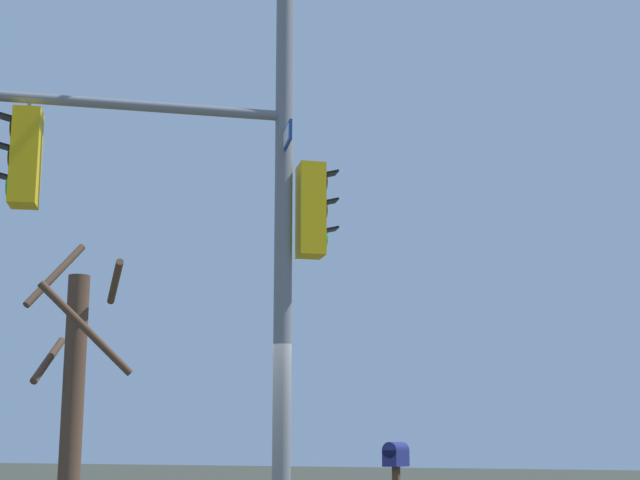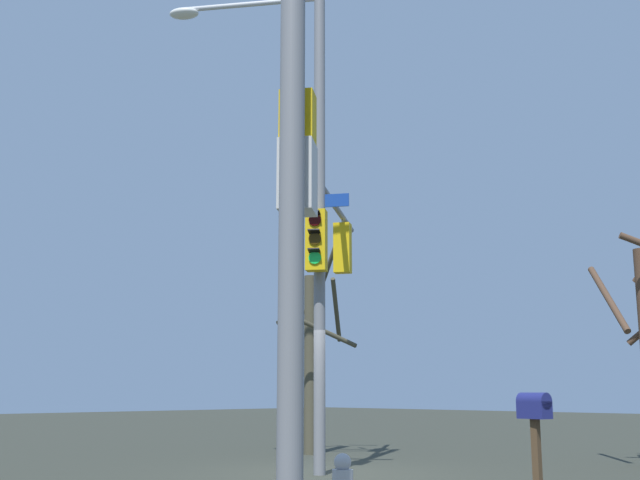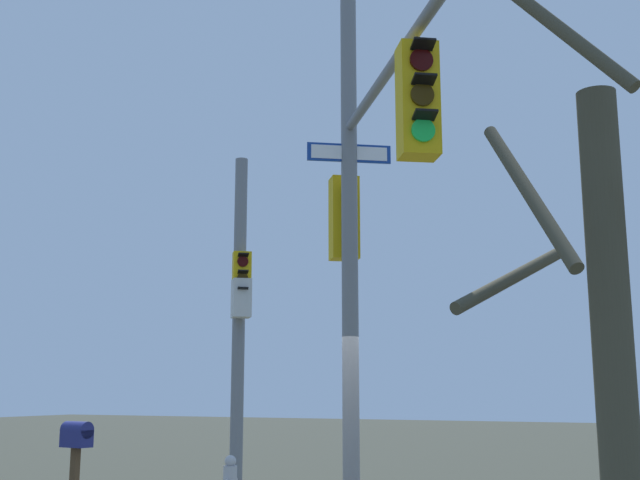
{
  "view_description": "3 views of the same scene",
  "coord_description": "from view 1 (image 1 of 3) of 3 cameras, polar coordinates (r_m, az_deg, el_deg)",
  "views": [
    {
      "loc": [
        4.9,
        -9.73,
        1.44
      ],
      "look_at": [
        0.6,
        0.28,
        3.72
      ],
      "focal_mm": 53.67,
      "sensor_mm": 36.0,
      "label": 1
    },
    {
      "loc": [
        10.18,
        10.13,
        1.43
      ],
      "look_at": [
        0.43,
        0.24,
        4.09
      ],
      "focal_mm": 44.35,
      "sensor_mm": 36.0,
      "label": 2
    },
    {
      "loc": [
        -8.94,
        -3.79,
        1.85
      ],
      "look_at": [
        0.43,
        0.53,
        3.8
      ],
      "focal_mm": 44.67,
      "sensor_mm": 36.0,
      "label": 3
    }
  ],
  "objects": [
    {
      "name": "mailbox",
      "position": [
        14.73,
        4.55,
        -13.08
      ],
      "size": [
        0.3,
        0.47,
        1.41
      ],
      "rotation": [
        0.0,
        0.0,
        3.0
      ],
      "color": "#4C3823",
      "rests_on": "ground"
    },
    {
      "name": "main_signal_pole_assembly",
      "position": [
        11.1,
        -4.99,
        6.49
      ],
      "size": [
        5.54,
        3.07,
        9.13
      ],
      "rotation": [
        0.0,
        0.0,
        3.76
      ],
      "color": "slate",
      "rests_on": "ground"
    },
    {
      "name": "bare_tree_behind_pole",
      "position": [
        16.81,
        -14.49,
        -8.37
      ],
      "size": [
        1.92,
        2.08,
        4.94
      ],
      "color": "brown",
      "rests_on": "ground"
    }
  ]
}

